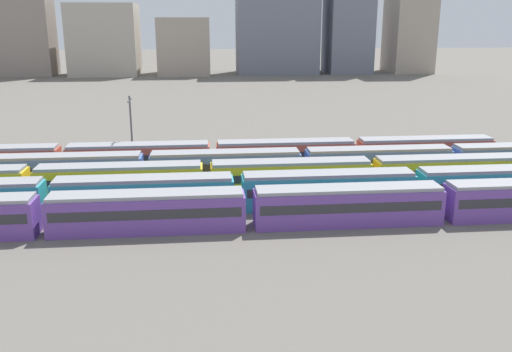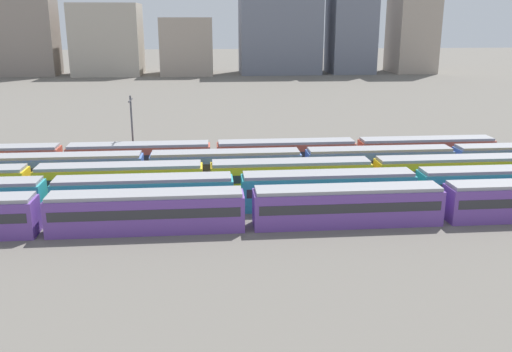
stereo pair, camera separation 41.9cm
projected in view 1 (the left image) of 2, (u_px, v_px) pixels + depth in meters
name	position (u px, v px, depth m)	size (l,w,h in m)	color
ground_plane	(29.00, 200.00, 60.09)	(600.00, 600.00, 0.00)	#666059
train_track_0	(443.00, 202.00, 53.53)	(112.50, 3.06, 3.75)	#6B429E
train_track_1	(416.00, 187.00, 58.44)	(112.50, 3.06, 3.75)	teal
train_track_2	(291.00, 176.00, 62.24)	(93.60, 3.06, 3.75)	yellow
train_track_3	(378.00, 162.00, 68.31)	(93.60, 3.06, 3.75)	#4C70BC
train_track_4	(213.00, 156.00, 71.40)	(74.70, 3.06, 3.75)	#BC4C38
catenary_pole_1	(131.00, 128.00, 72.38)	(0.24, 3.20, 9.42)	#4C4C51
distant_building_0	(7.00, 29.00, 184.84)	(29.18, 12.67, 31.02)	gray
distant_building_1	(105.00, 40.00, 188.78)	(22.58, 19.56, 23.80)	#B2A899
distant_building_2	(184.00, 46.00, 191.91)	(17.62, 20.55, 19.22)	#A89989
distant_building_3	(277.00, 21.00, 192.65)	(27.86, 17.94, 35.69)	slate
distant_building_4	(349.00, 18.00, 194.66)	(15.10, 17.62, 38.31)	slate
distant_building_5	(411.00, 11.00, 196.11)	(14.30, 17.72, 42.89)	#A89989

